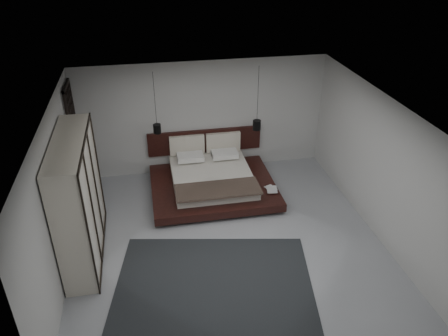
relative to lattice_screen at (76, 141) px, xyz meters
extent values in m
plane|color=#94979C|center=(2.95, -2.45, -1.30)|extent=(6.00, 6.00, 0.00)
plane|color=white|center=(2.95, -2.45, 1.50)|extent=(6.00, 6.00, 0.00)
plane|color=#B0B1AE|center=(2.95, 0.55, 0.10)|extent=(6.00, 0.00, 6.00)
plane|color=#B0B1AE|center=(2.95, -5.45, 0.10)|extent=(6.00, 0.00, 6.00)
plane|color=#B0B1AE|center=(-0.05, -2.45, 0.10)|extent=(0.00, 6.00, 6.00)
plane|color=#B0B1AE|center=(5.95, -2.45, 0.10)|extent=(0.00, 6.00, 6.00)
cube|color=black|center=(0.00, 0.00, 0.00)|extent=(0.05, 0.90, 2.60)
cube|color=black|center=(2.97, -0.70, -1.26)|extent=(2.22, 1.82, 0.08)
cube|color=black|center=(2.97, -0.70, -1.13)|extent=(2.82, 2.32, 0.18)
cube|color=silver|center=(2.97, -0.57, -0.93)|extent=(1.82, 2.02, 0.22)
cube|color=black|center=(2.97, -1.36, -0.79)|extent=(1.84, 0.71, 0.05)
cube|color=white|center=(2.54, 0.21, -0.76)|extent=(0.63, 0.40, 0.12)
cube|color=white|center=(3.39, 0.21, -0.76)|extent=(0.63, 0.40, 0.12)
cube|color=white|center=(2.54, 0.07, -0.70)|extent=(0.63, 0.40, 0.12)
cube|color=white|center=(3.39, 0.07, -0.70)|extent=(0.63, 0.40, 0.12)
cube|color=black|center=(2.97, 0.51, -0.52)|extent=(2.82, 0.08, 0.60)
cube|color=beige|center=(2.51, 0.42, -0.55)|extent=(0.86, 0.10, 0.50)
cube|color=beige|center=(3.42, 0.42, -0.55)|extent=(0.86, 0.10, 0.50)
imported|color=#99724C|center=(4.13, -1.20, -1.03)|extent=(0.28, 0.32, 0.03)
imported|color=#99724C|center=(4.11, -1.23, -1.00)|extent=(0.29, 0.35, 0.02)
cylinder|color=black|center=(1.81, -0.09, 0.89)|extent=(0.01, 0.01, 1.21)
cylinder|color=black|center=(1.81, -0.09, 0.18)|extent=(0.17, 0.17, 0.21)
cylinder|color=#FFE0B2|center=(1.81, -0.09, 0.09)|extent=(0.13, 0.13, 0.01)
cylinder|color=black|center=(4.13, -0.09, 0.85)|extent=(0.01, 0.01, 1.30)
cylinder|color=black|center=(4.13, -0.09, 0.08)|extent=(0.19, 0.19, 0.23)
cylinder|color=#FFE0B2|center=(4.13, -0.09, -0.02)|extent=(0.14, 0.14, 0.01)
cube|color=beige|center=(0.25, -2.28, -0.12)|extent=(0.55, 2.36, 2.36)
cube|color=black|center=(0.53, -2.28, 1.03)|extent=(0.03, 2.36, 0.06)
cube|color=black|center=(0.53, -2.28, -1.27)|extent=(0.03, 2.36, 0.06)
cube|color=black|center=(0.53, -3.46, -0.12)|extent=(0.03, 0.05, 2.36)
cube|color=black|center=(0.53, -2.67, -0.12)|extent=(0.03, 0.05, 2.36)
cube|color=black|center=(0.53, -1.88, -0.12)|extent=(0.03, 0.05, 2.36)
cube|color=black|center=(0.53, -1.10, -0.12)|extent=(0.03, 0.05, 2.36)
cube|color=black|center=(2.50, -3.59, -1.29)|extent=(3.81, 3.03, 0.01)
camera|label=1|loc=(1.60, -9.21, 4.24)|focal=35.00mm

